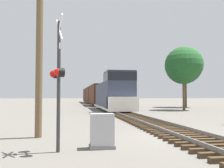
% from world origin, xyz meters
% --- Properties ---
extents(ground_plane, '(400.00, 400.00, 0.00)m').
position_xyz_m(ground_plane, '(0.00, 0.00, 0.00)').
color(ground_plane, '#666059').
extents(rail_track_bed, '(2.60, 160.00, 0.31)m').
position_xyz_m(rail_track_bed, '(0.00, -0.00, 0.14)').
color(rail_track_bed, '#42301E').
rests_on(rail_track_bed, ground).
extents(freight_train, '(3.05, 60.68, 4.49)m').
position_xyz_m(freight_train, '(0.00, 43.78, 2.04)').
color(freight_train, '#33384C').
rests_on(freight_train, ground).
extents(crossing_signal_near, '(0.54, 1.01, 4.52)m').
position_xyz_m(crossing_signal_near, '(-5.49, -2.42, 2.51)').
color(crossing_signal_near, '#333333').
rests_on(crossing_signal_near, ground).
extents(relay_cabinet, '(0.90, 0.63, 1.22)m').
position_xyz_m(relay_cabinet, '(-3.97, -2.00, 0.60)').
color(relay_cabinet, slate).
rests_on(relay_cabinet, ground).
extents(utility_pole, '(1.80, 0.31, 9.50)m').
position_xyz_m(utility_pole, '(-6.50, 0.81, 4.87)').
color(utility_pole, brown).
rests_on(utility_pole, ground).
extents(tree_far_right, '(4.91, 4.91, 8.32)m').
position_xyz_m(tree_far_right, '(9.44, 21.11, 5.84)').
color(tree_far_right, brown).
rests_on(tree_far_right, ground).
extents(tree_mid_background, '(5.81, 5.81, 9.95)m').
position_xyz_m(tree_mid_background, '(13.37, 29.20, 7.03)').
color(tree_mid_background, '#473521').
rests_on(tree_mid_background, ground).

